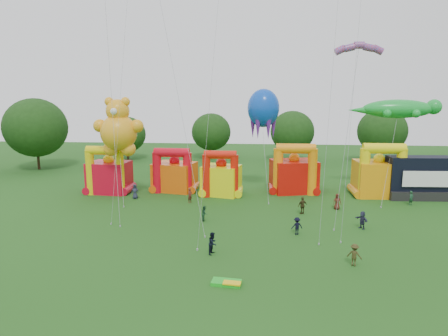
# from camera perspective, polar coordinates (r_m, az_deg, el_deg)

# --- Properties ---
(ground) EXTENTS (160.00, 160.00, 0.00)m
(ground) POSITION_cam_1_polar(r_m,az_deg,el_deg) (25.99, 1.89, -18.79)
(ground) COLOR #1C4814
(ground) RESTS_ON ground
(tree_ring) EXTENTS (119.65, 121.72, 12.07)m
(tree_ring) POSITION_cam_1_polar(r_m,az_deg,el_deg) (24.22, -0.65, -4.96)
(tree_ring) COLOR #352314
(tree_ring) RESTS_ON ground
(bouncy_castle_0) EXTENTS (5.30, 4.41, 6.31)m
(bouncy_castle_0) POSITION_cam_1_polar(r_m,az_deg,el_deg) (53.97, -16.16, -0.90)
(bouncy_castle_0) COLOR red
(bouncy_castle_0) RESTS_ON ground
(bouncy_castle_1) EXTENTS (5.90, 5.13, 5.91)m
(bouncy_castle_1) POSITION_cam_1_polar(r_m,az_deg,el_deg) (53.24, -7.12, -0.89)
(bouncy_castle_1) COLOR #E2540C
(bouncy_castle_1) RESTS_ON ground
(bouncy_castle_2) EXTENTS (5.22, 4.57, 5.88)m
(bouncy_castle_2) POSITION_cam_1_polar(r_m,az_deg,el_deg) (50.60, -0.42, -1.40)
(bouncy_castle_2) COLOR yellow
(bouncy_castle_2) RESTS_ON ground
(bouncy_castle_3) EXTENTS (6.40, 5.60, 6.58)m
(bouncy_castle_3) POSITION_cam_1_polar(r_m,az_deg,el_deg) (52.88, 9.96, -0.78)
(bouncy_castle_3) COLOR red
(bouncy_castle_3) RESTS_ON ground
(bouncy_castle_4) EXTENTS (5.74, 4.67, 6.88)m
(bouncy_castle_4) POSITION_cam_1_polar(r_m,az_deg,el_deg) (53.74, 21.23, -1.04)
(bouncy_castle_4) COLOR orange
(bouncy_castle_4) RESTS_ON ground
(stage_trailer) EXTENTS (8.33, 3.45, 5.25)m
(stage_trailer) POSITION_cam_1_polar(r_m,az_deg,el_deg) (54.74, 26.37, -1.30)
(stage_trailer) COLOR black
(stage_trailer) RESTS_ON ground
(teddy_bear_kite) EXTENTS (6.13, 6.10, 12.46)m
(teddy_bear_kite) POSITION_cam_1_polar(r_m,az_deg,el_deg) (49.28, -14.73, 3.69)
(teddy_bear_kite) COLOR orange
(teddy_bear_kite) RESTS_ON ground
(gecko_kite) EXTENTS (11.80, 10.96, 12.16)m
(gecko_kite) POSITION_cam_1_polar(r_m,az_deg,el_deg) (53.20, 22.78, 2.43)
(gecko_kite) COLOR green
(gecko_kite) RESTS_ON ground
(octopus_kite) EXTENTS (4.10, 8.76, 13.48)m
(octopus_kite) POSITION_cam_1_polar(r_m,az_deg,el_deg) (51.16, 5.75, 5.55)
(octopus_kite) COLOR #0C42BB
(octopus_kite) RESTS_ON ground
(parafoil_kites) EXTENTS (30.39, 10.35, 29.36)m
(parafoil_kites) POSITION_cam_1_polar(r_m,az_deg,el_deg) (39.34, -7.65, 11.16)
(parafoil_kites) COLOR red
(parafoil_kites) RESTS_ON ground
(diamond_kites) EXTENTS (24.25, 12.48, 34.20)m
(diamond_kites) POSITION_cam_1_polar(r_m,az_deg,el_deg) (36.68, 2.81, 13.74)
(diamond_kites) COLOR red
(diamond_kites) RESTS_ON ground
(folded_kite_bundle) EXTENTS (2.10, 1.27, 0.31)m
(folded_kite_bundle) POSITION_cam_1_polar(r_m,az_deg,el_deg) (28.11, 0.44, -16.06)
(folded_kite_bundle) COLOR green
(folded_kite_bundle) RESTS_ON ground
(spectator_0) EXTENTS (0.95, 0.68, 1.82)m
(spectator_0) POSITION_cam_1_polar(r_m,az_deg,el_deg) (50.29, -12.60, -3.30)
(spectator_0) COLOR #23283A
(spectator_0) RESTS_ON ground
(spectator_1) EXTENTS (0.70, 0.77, 1.77)m
(spectator_1) POSITION_cam_1_polar(r_m,az_deg,el_deg) (47.51, -4.89, -3.92)
(spectator_1) COLOR #5D211A
(spectator_1) RESTS_ON ground
(spectator_2) EXTENTS (0.59, 0.75, 1.54)m
(spectator_2) POSITION_cam_1_polar(r_m,az_deg,el_deg) (40.83, -2.80, -6.49)
(spectator_2) COLOR #1A4228
(spectator_2) RESTS_ON ground
(spectator_3) EXTENTS (1.19, 0.87, 1.65)m
(spectator_3) POSITION_cam_1_polar(r_m,az_deg,el_deg) (37.47, 10.37, -8.16)
(spectator_3) COLOR black
(spectator_3) RESTS_ON ground
(spectator_4) EXTENTS (1.18, 0.92, 1.87)m
(spectator_4) POSITION_cam_1_polar(r_m,az_deg,el_deg) (43.77, 11.16, -5.29)
(spectator_4) COLOR #383016
(spectator_4) RESTS_ON ground
(spectator_5) EXTENTS (1.23, 1.66, 1.74)m
(spectator_5) POSITION_cam_1_polar(r_m,az_deg,el_deg) (40.61, 19.13, -7.04)
(spectator_5) COLOR #292945
(spectator_5) RESTS_ON ground
(spectator_6) EXTENTS (0.91, 0.62, 1.79)m
(spectator_6) POSITION_cam_1_polar(r_m,az_deg,el_deg) (46.39, 15.86, -4.64)
(spectator_6) COLOR #4C2015
(spectator_6) RESTS_ON ground
(spectator_7) EXTENTS (0.73, 0.67, 1.67)m
(spectator_7) POSITION_cam_1_polar(r_m,az_deg,el_deg) (51.19, 25.18, -3.91)
(spectator_7) COLOR #194028
(spectator_7) RESTS_ON ground
(spectator_8) EXTENTS (0.91, 1.04, 1.82)m
(spectator_8) POSITION_cam_1_polar(r_m,az_deg,el_deg) (32.66, -1.62, -10.68)
(spectator_8) COLOR black
(spectator_8) RESTS_ON ground
(spectator_9) EXTENTS (1.28, 1.07, 1.72)m
(spectator_9) POSITION_cam_1_polar(r_m,az_deg,el_deg) (32.10, 18.13, -11.71)
(spectator_9) COLOR #363215
(spectator_9) RESTS_ON ground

